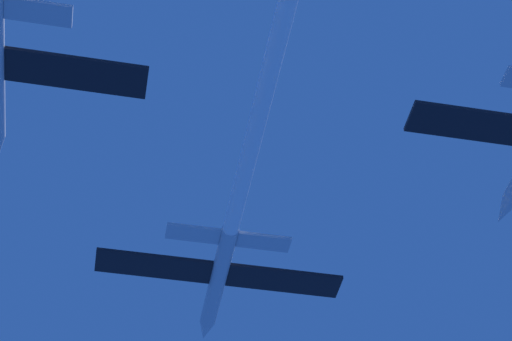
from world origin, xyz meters
TOP-DOWN VIEW (x-y plane):
  - jet_lead at (-0.92, -14.48)m, footprint 20.09×54.97m

SIDE VIEW (x-z plane):
  - jet_lead at x=-0.92m, z-range -1.47..1.86m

